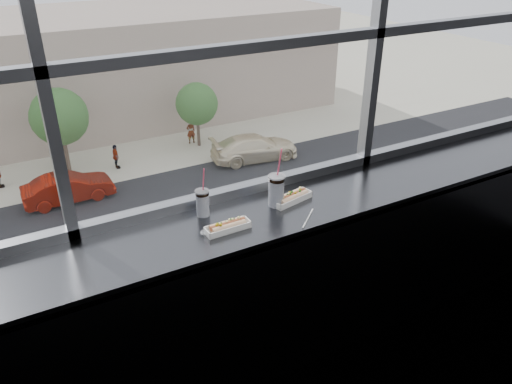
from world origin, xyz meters
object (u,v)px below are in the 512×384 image
tree_center (59,117)px  car_near_e (325,197)px  car_far_b (67,184)px  hotdog_tray_right (292,197)px  soda_cup_right (276,189)px  pedestrian_d (191,129)px  loose_straw (308,218)px  car_near_d (220,226)px  hotdog_tray_left (228,226)px  soda_cup_left (203,202)px  pedestrian_c (116,154)px  wrapper (208,232)px  car_far_c (255,143)px  tree_right (197,104)px  car_near_c (59,272)px

tree_center → car_near_e: bearing=-47.7°
car_far_b → hotdog_tray_right: bearing=176.3°
soda_cup_right → pedestrian_d: size_ratio=0.18×
loose_straw → car_near_d: 20.94m
hotdog_tray_right → car_far_b: size_ratio=0.04×
hotdog_tray_left → tree_center: 29.69m
soda_cup_left → tree_center: bearing=85.0°
car_far_b → pedestrian_d: car_far_b is taller
car_near_d → pedestrian_c: (-2.05, 11.04, -0.09)m
wrapper → car_far_c: wrapper is taller
tree_center → tree_right: (8.82, 0.00, -0.58)m
car_far_c → car_near_e: car_far_c is taller
car_near_e → tree_right: bearing=12.8°
loose_straw → car_far_b: (1.27, 24.46, -10.98)m
hotdog_tray_left → hotdog_tray_right: 0.50m
soda_cup_left → loose_straw: soda_cup_left is taller
soda_cup_left → tree_right: soda_cup_left is taller
hotdog_tray_left → car_far_b: hotdog_tray_left is taller
car_near_d → hotdog_tray_left: bearing=159.8°
hotdog_tray_right → car_near_c: 19.67m
car_near_c → pedestrian_d: pedestrian_d is taller
car_far_c → car_far_b: 11.78m
soda_cup_left → car_near_c: bearing=90.2°
hotdog_tray_left → car_near_e: bearing=50.0°
soda_cup_left → pedestrian_d: soda_cup_left is taller
soda_cup_right → car_far_c: 29.69m
car_near_c → car_far_c: 15.79m
soda_cup_right → pedestrian_c: bearing=80.0°
tree_right → tree_center: bearing=-180.0°
wrapper → pedestrian_c: 30.00m
wrapper → car_near_d: size_ratio=0.02×
soda_cup_left → wrapper: (-0.06, -0.20, -0.08)m
hotdog_tray_left → car_near_c: (-0.10, 16.35, -11.08)m
car_near_e → loose_straw: bearing=144.7°
hotdog_tray_right → car_near_e: 23.48m
car_near_d → tree_center: tree_center is taller
soda_cup_left → soda_cup_right: (0.43, -0.10, 0.02)m
car_near_c → car_far_c: (13.61, 8.00, 0.13)m
hotdog_tray_right → wrapper: hotdog_tray_right is taller
hotdog_tray_left → soda_cup_right: bearing=16.0°
tree_right → soda_cup_left: bearing=-111.9°
car_far_c → pedestrian_c: (-8.33, 3.04, -0.18)m
loose_straw → car_near_d: bearing=26.7°
car_near_d → soda_cup_left: bearing=159.3°
wrapper → tree_right: size_ratio=0.02×
loose_straw → tree_right: loose_straw is taller
hotdog_tray_right → car_near_e: hotdog_tray_right is taller
pedestrian_d → pedestrian_c: (-5.77, -1.66, -0.09)m
pedestrian_d → pedestrian_c: size_ratio=1.10×
soda_cup_right → car_near_d: size_ratio=0.06×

